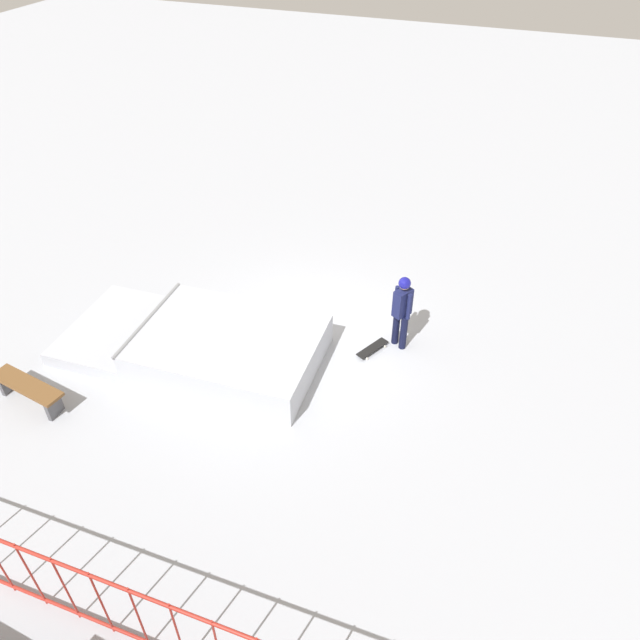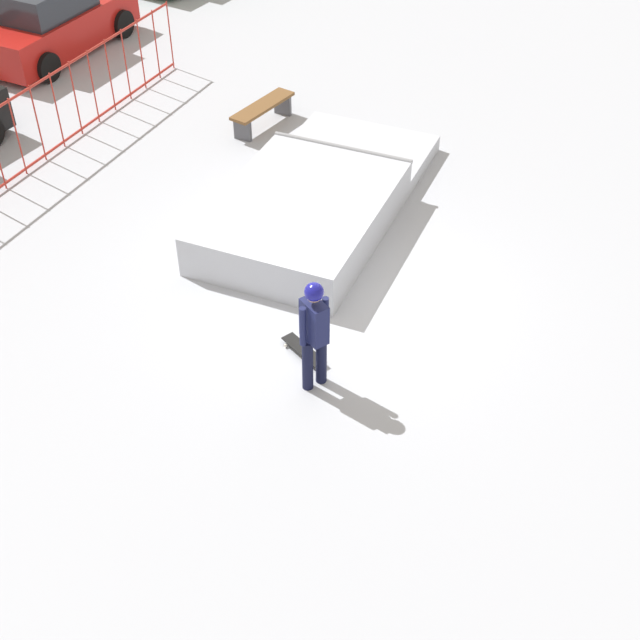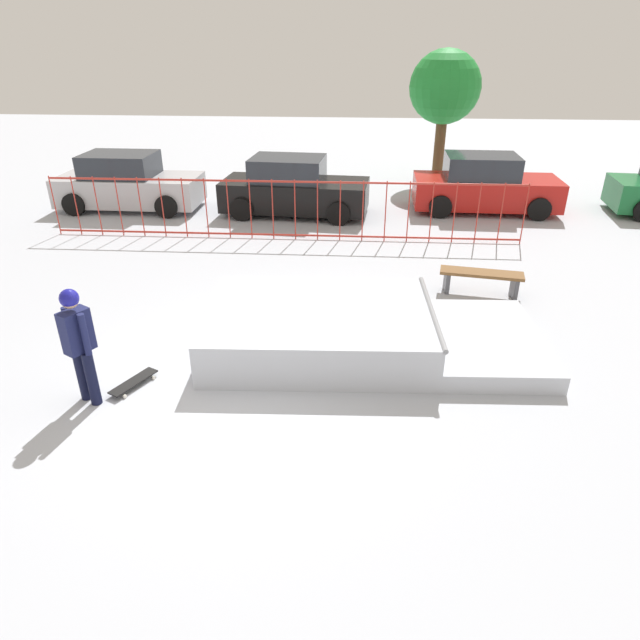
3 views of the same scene
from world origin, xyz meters
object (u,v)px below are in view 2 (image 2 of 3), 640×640
Objects in this scene: skateboard at (304,350)px; parked_car_red at (52,21)px; skate_ramp at (313,203)px; park_bench at (263,110)px; skater at (314,328)px.

parked_car_red is (6.82, 9.73, 0.65)m from skateboard.
skate_ramp is 3.35× the size of park_bench.
park_bench is at bearing 149.26° from skateboard.
park_bench is at bearing 153.59° from skater.
parked_car_red is at bearing 174.18° from skater.
skateboard is 11.90m from parked_car_red.
skater is at bearing -23.70° from skateboard.
skater is at bearing -156.45° from skate_ramp.
skater is 1.05× the size of park_bench.
skater is 2.14× the size of skateboard.
skate_ramp is at bearing -112.70° from parked_car_red.
skater reaches higher than park_bench.
skateboard is (0.46, 0.39, -0.93)m from skater.
parked_car_red is at bearing 63.63° from skate_ramp.
skateboard is at bearing -146.93° from park_bench.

